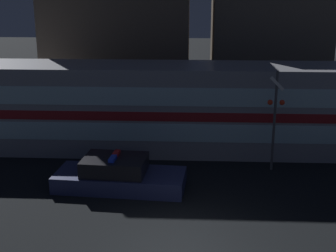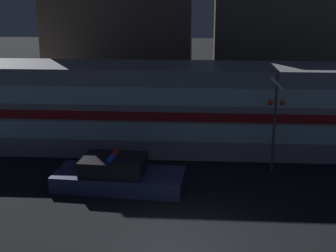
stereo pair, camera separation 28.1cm
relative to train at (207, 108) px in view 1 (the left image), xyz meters
name	(u,v)px [view 1 (the left image)]	position (x,y,z in m)	size (l,w,h in m)	color
train	(207,108)	(0.00, 0.00, 0.00)	(23.18, 3.14, 3.90)	gray
police_car	(119,176)	(-3.36, -4.54, -1.47)	(4.89, 2.26, 1.31)	navy
crossing_signal_near	(275,115)	(2.59, -2.45, 0.39)	(0.67, 0.27, 4.08)	#4C4C51
building_left	(120,26)	(-4.88, 6.62, 3.12)	(7.92, 5.71, 10.14)	brown
building_center	(269,30)	(3.69, 7.29, 2.88)	(6.50, 4.45, 9.65)	#726656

